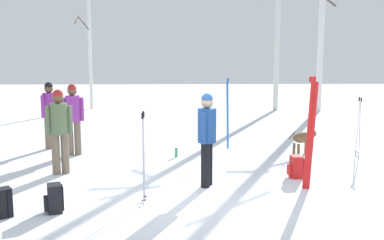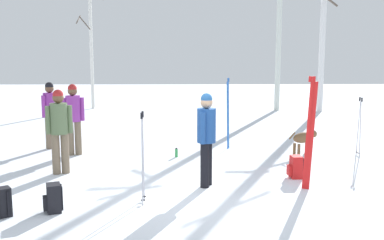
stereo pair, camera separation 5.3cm
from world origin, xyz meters
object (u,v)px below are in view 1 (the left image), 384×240
ski_poles_0 (359,124)px  birch_tree_4 (322,18)px  person_2 (73,115)px  ski_pair_planted_1 (310,134)px  birch_tree_2 (90,40)px  dog (304,138)px  water_bottle_0 (176,153)px  ski_poles_1 (144,155)px  person_3 (50,111)px  backpack_1 (296,167)px  person_1 (207,134)px  ski_pair_planted_0 (228,114)px  person_0 (59,126)px  birch_tree_3 (277,19)px  backpack_0 (2,203)px  backpack_2 (54,199)px

ski_poles_0 → birch_tree_4: birch_tree_4 is taller
person_2 → ski_pair_planted_1: size_ratio=0.85×
birch_tree_2 → dog: bearing=-53.3°
water_bottle_0 → birch_tree_4: size_ratio=0.03×
ski_poles_1 → birch_tree_4: bearing=61.0°
person_3 → ski_poles_1: (2.78, -4.30, -0.18)m
backpack_1 → person_1: bearing=-164.1°
ski_poles_1 → water_bottle_0: size_ratio=6.87×
ski_pair_planted_1 → ski_poles_0: bearing=53.5°
dog → ski_pair_planted_0: size_ratio=0.44×
person_0 → ski_poles_0: 6.86m
birch_tree_3 → person_3: bearing=-133.7°
birch_tree_2 → birch_tree_3: 8.33m
ski_poles_0 → birch_tree_3: bearing=90.6°
birch_tree_3 → person_2: bearing=-127.8°
backpack_0 → backpack_1: size_ratio=1.00×
person_3 → dog: (6.37, -0.81, -0.59)m
backpack_0 → person_1: bearing=25.5°
birch_tree_2 → person_0: bearing=-81.6°
backpack_1 → water_bottle_0: 2.99m
dog → ski_pair_planted_0: ski_pair_planted_0 is taller
ski_pair_planted_1 → backpack_1: (-0.04, 0.75, -0.79)m
ski_poles_0 → backpack_1: (-2.00, -1.90, -0.54)m
ski_pair_planted_1 → dog: bearing=76.1°
ski_pair_planted_0 → backpack_2: (-3.13, -4.53, -0.69)m
person_2 → backpack_2: person_2 is taller
backpack_2 → birch_tree_4: birch_tree_4 is taller
person_1 → ski_pair_planted_1: ski_pair_planted_1 is taller
person_0 → birch_tree_4: (8.38, 9.98, 2.98)m
ski_poles_0 → dog: bearing=171.5°
dog → ski_poles_1: 5.03m
person_0 → birch_tree_3: bearing=57.6°
backpack_1 → birch_tree_3: 11.57m
ski_poles_0 → birch_tree_2: (-8.34, 9.70, 2.32)m
birch_tree_3 → birch_tree_4: birch_tree_4 is taller
ski_pair_planted_1 → birch_tree_3: (1.86, 11.53, 2.94)m
person_3 → birch_tree_2: size_ratio=0.28×
ski_poles_0 → person_2: bearing=178.3°
backpack_0 → birch_tree_3: 14.95m
person_3 → ski_pair_planted_0: (4.56, -0.18, -0.07)m
backpack_0 → dog: bearing=35.9°
person_1 → person_3: bearing=138.5°
ski_pair_planted_1 → birch_tree_3: birch_tree_3 is taller
dog → birch_tree_3: (1.16, 8.69, 3.56)m
person_3 → ski_poles_1: size_ratio=1.15×
ski_pair_planted_1 → backpack_2: 4.43m
ski_poles_1 → backpack_1: bearing=26.3°
ski_pair_planted_0 → ski_poles_1: size_ratio=1.22×
person_2 → ski_pair_planted_1: 5.65m
ski_poles_0 → backpack_2: ski_poles_0 is taller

